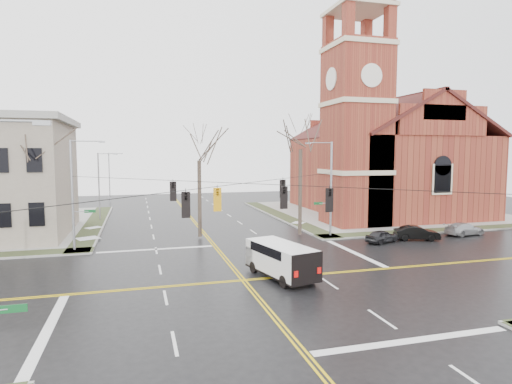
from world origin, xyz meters
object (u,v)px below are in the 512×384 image
object	(u,v)px
signal_pole_nw	(75,192)
parked_car_c	(464,229)
streetlight_north_b	(110,175)
parked_car_b	(417,233)
tree_nw_far	(38,155)
church	(379,150)
cargo_van	(279,257)
streetlight_north_a	(100,183)
parked_car_a	(382,236)
tree_ne	(301,144)
signal_pole_ne	(329,186)
tree_nw_near	(199,155)

from	to	relation	value
signal_pole_nw	parked_car_c	distance (m)	36.33
streetlight_north_b	parked_car_b	bearing A→B (deg)	-53.88
signal_pole_nw	tree_nw_far	distance (m)	4.97
church	cargo_van	xyz separation A→B (m)	(-22.31, -24.64, -7.13)
streetlight_north_a	parked_car_a	size ratio (longest dim) A/B	2.35
parked_car_b	tree_ne	distance (m)	13.71
signal_pole_nw	parked_car_a	distance (m)	26.80
cargo_van	tree_nw_far	world-z (taller)	tree_nw_far
tree_nw_far	tree_ne	bearing A→B (deg)	-2.84
signal_pole_ne	parked_car_a	xyz separation A→B (m)	(3.54, -3.71, -4.37)
parked_car_c	streetlight_north_a	bearing A→B (deg)	53.32
signal_pole_nw	parked_car_c	xyz separation A→B (m)	(35.97, -2.73, -4.33)
parked_car_c	tree_nw_far	size ratio (longest dim) A/B	0.39
cargo_van	parked_car_b	world-z (taller)	cargo_van
signal_pole_nw	parked_car_b	world-z (taller)	signal_pole_nw
church	streetlight_north_a	bearing A→B (deg)	174.81
signal_pole_nw	streetlight_north_b	world-z (taller)	signal_pole_nw
streetlight_north_b	tree_ne	world-z (taller)	tree_ne
streetlight_north_a	parked_car_b	bearing A→B (deg)	-34.46
signal_pole_ne	streetlight_north_b	xyz separation A→B (m)	(-21.97, 36.50, -0.48)
streetlight_north_a	parked_car_a	world-z (taller)	streetlight_north_a
signal_pole_nw	parked_car_b	distance (m)	30.42
streetlight_north_a	parked_car_a	distance (m)	32.78
signal_pole_ne	church	bearing A→B (deg)	44.66
signal_pole_nw	cargo_van	size ratio (longest dim) A/B	1.47
streetlight_north_a	parked_car_b	distance (m)	35.66
tree_nw_far	signal_pole_nw	bearing A→B (deg)	-39.15
parked_car_a	parked_car_b	xyz separation A→B (m)	(3.73, 0.14, 0.08)
signal_pole_nw	streetlight_north_a	xyz separation A→B (m)	(0.67, 16.50, -0.48)
signal_pole_ne	parked_car_b	bearing A→B (deg)	-26.14
church	signal_pole_nw	world-z (taller)	church
streetlight_north_a	signal_pole_nw	bearing A→B (deg)	-92.32
church	tree_nw_far	xyz separation A→B (m)	(-39.18, -10.76, -0.52)
cargo_van	tree_nw_far	distance (m)	22.83
tree_nw_near	tree_ne	bearing A→B (deg)	-7.95
streetlight_north_b	tree_nw_near	xyz separation A→B (m)	(9.91, -33.79, 3.39)
streetlight_north_b	tree_nw_far	xyz separation A→B (m)	(-3.76, -33.98, 3.45)
parked_car_b	parked_car_c	xyz separation A→B (m)	(6.06, 0.83, -0.05)
parked_car_a	cargo_van	bearing A→B (deg)	103.06
church	parked_car_a	world-z (taller)	church
signal_pole_ne	tree_nw_near	xyz separation A→B (m)	(-12.07, 2.71, 2.91)
streetlight_north_a	parked_car_b	size ratio (longest dim) A/B	1.98
cargo_van	streetlight_north_b	bearing A→B (deg)	91.60
streetlight_north_b	parked_car_c	size ratio (longest dim) A/B	1.88
parked_car_a	parked_car_c	bearing A→B (deg)	-102.92
tree_nw_far	tree_nw_near	distance (m)	13.67
parked_car_b	tree_nw_near	size ratio (longest dim) A/B	0.37
tree_nw_near	tree_ne	size ratio (longest dim) A/B	0.87
parked_car_b	parked_car_a	bearing A→B (deg)	111.88
parked_car_c	tree_ne	world-z (taller)	tree_ne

